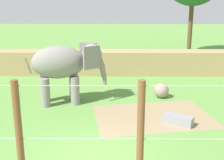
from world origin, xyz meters
The scene contains 7 objects.
ground_plane centered at (0.00, 0.00, 0.00)m, with size 120.00×120.00×0.00m, color #609342.
dirt_patch centered at (2.78, 3.98, 0.00)m, with size 5.80×3.96×0.01m, color #937F5B.
embankment_wall centered at (0.00, 12.71, 0.91)m, with size 36.00×1.80×1.82m, color tan.
elephant centered at (-1.92, 6.00, 2.22)m, with size 4.45×2.31×3.34m.
enrichment_ball centered at (3.64, 6.90, 0.45)m, with size 0.89×0.89×0.89m, color gray.
cable_fence centered at (-0.04, -2.77, 1.89)m, with size 10.81×0.20×3.77m.
feed_trough centered at (3.85, 3.03, 0.22)m, with size 1.45×1.17×0.44m.
Camera 1 is at (0.84, -9.86, 5.75)m, focal length 47.05 mm.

